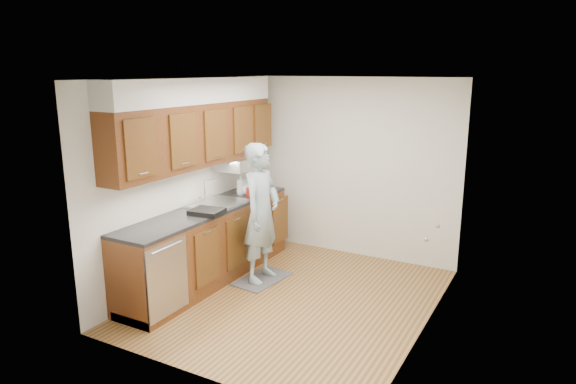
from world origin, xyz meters
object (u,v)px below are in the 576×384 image
(soap_bottle_b, at_px, (246,186))
(soda_can, at_px, (249,193))
(dish_rack, at_px, (207,212))
(soap_bottle_a, at_px, (241,184))
(steel_can, at_px, (254,194))
(person, at_px, (261,204))
(soap_bottle_c, at_px, (245,188))

(soap_bottle_b, relative_size, soda_can, 1.60)
(soap_bottle_b, xyz_separation_m, dish_rack, (0.15, -1.08, -0.08))
(dish_rack, bearing_deg, soda_can, 83.18)
(soap_bottle_a, relative_size, steel_can, 2.63)
(person, xyz_separation_m, soap_bottle_c, (-0.55, 0.49, 0.04))
(person, distance_m, soap_bottle_b, 0.79)
(soap_bottle_a, distance_m, dish_rack, 1.01)
(steel_can, bearing_deg, soda_can, 177.66)
(person, distance_m, dish_rack, 0.68)
(soap_bottle_c, xyz_separation_m, steel_can, (0.22, -0.13, -0.03))
(person, relative_size, soap_bottle_b, 9.08)
(soap_bottle_a, height_order, dish_rack, soap_bottle_a)
(person, xyz_separation_m, soap_bottle_a, (-0.60, 0.45, 0.10))
(dish_rack, bearing_deg, steel_can, 77.99)
(soda_can, relative_size, steel_can, 1.20)
(soap_bottle_a, xyz_separation_m, soda_can, (0.19, -0.09, -0.08))
(soap_bottle_b, bearing_deg, steel_can, -37.09)
(soap_bottle_c, bearing_deg, steel_can, -30.88)
(soap_bottle_c, height_order, dish_rack, soap_bottle_c)
(soda_can, bearing_deg, dish_rack, -90.18)
(soap_bottle_a, bearing_deg, person, -36.92)
(soap_bottle_a, xyz_separation_m, soap_bottle_c, (0.05, 0.04, -0.06))
(soap_bottle_b, relative_size, dish_rack, 0.59)
(soap_bottle_c, relative_size, dish_rack, 0.50)
(person, relative_size, steel_can, 17.44)
(soda_can, distance_m, dish_rack, 0.90)
(soap_bottle_b, bearing_deg, dish_rack, -81.92)
(soap_bottle_b, height_order, soda_can, soap_bottle_b)
(person, height_order, soap_bottle_b, person)
(soap_bottle_c, xyz_separation_m, dish_rack, (0.13, -1.03, -0.06))
(person, bearing_deg, soda_can, 47.18)
(soda_can, relative_size, dish_rack, 0.37)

